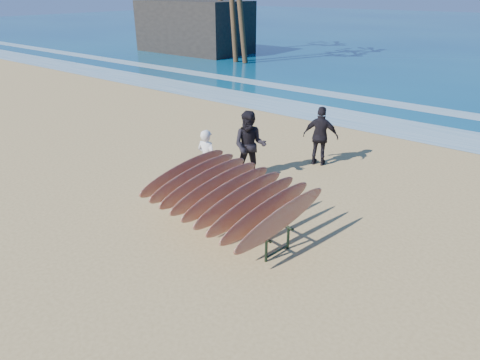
{
  "coord_description": "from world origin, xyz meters",
  "views": [
    {
      "loc": [
        5.38,
        -6.09,
        4.9
      ],
      "look_at": [
        0.0,
        0.8,
        0.95
      ],
      "focal_mm": 32.0,
      "sensor_mm": 36.0,
      "label": 1
    }
  ],
  "objects_px": {
    "person_dark_a": "(250,146)",
    "person_dark_b": "(321,136)",
    "surfboard_rack": "(227,194)",
    "person_white": "(207,159)",
    "building": "(194,27)"
  },
  "relations": [
    {
      "from": "person_white",
      "to": "surfboard_rack",
      "type": "bearing_deg",
      "value": 140.35
    },
    {
      "from": "surfboard_rack",
      "to": "person_dark_b",
      "type": "height_order",
      "value": "person_dark_b"
    },
    {
      "from": "surfboard_rack",
      "to": "building",
      "type": "height_order",
      "value": "building"
    },
    {
      "from": "person_dark_a",
      "to": "building",
      "type": "distance_m",
      "value": 26.11
    },
    {
      "from": "surfboard_rack",
      "to": "person_dark_a",
      "type": "xyz_separation_m",
      "value": [
        -1.25,
        2.48,
        0.12
      ]
    },
    {
      "from": "surfboard_rack",
      "to": "person_white",
      "type": "distance_m",
      "value": 2.25
    },
    {
      "from": "surfboard_rack",
      "to": "person_dark_a",
      "type": "bearing_deg",
      "value": 125.14
    },
    {
      "from": "person_dark_a",
      "to": "person_dark_b",
      "type": "xyz_separation_m",
      "value": [
        1.04,
        2.11,
        -0.07
      ]
    },
    {
      "from": "person_dark_a",
      "to": "building",
      "type": "xyz_separation_m",
      "value": [
        -19.01,
        17.88,
        1.01
      ]
    },
    {
      "from": "surfboard_rack",
      "to": "person_dark_a",
      "type": "relative_size",
      "value": 1.83
    },
    {
      "from": "building",
      "to": "person_white",
      "type": "bearing_deg",
      "value": -45.85
    },
    {
      "from": "surfboard_rack",
      "to": "building",
      "type": "relative_size",
      "value": 0.4
    },
    {
      "from": "building",
      "to": "surfboard_rack",
      "type": "bearing_deg",
      "value": -45.15
    },
    {
      "from": "person_dark_a",
      "to": "surfboard_rack",
      "type": "bearing_deg",
      "value": -91.61
    },
    {
      "from": "person_dark_a",
      "to": "person_white",
      "type": "bearing_deg",
      "value": -144.15
    }
  ]
}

